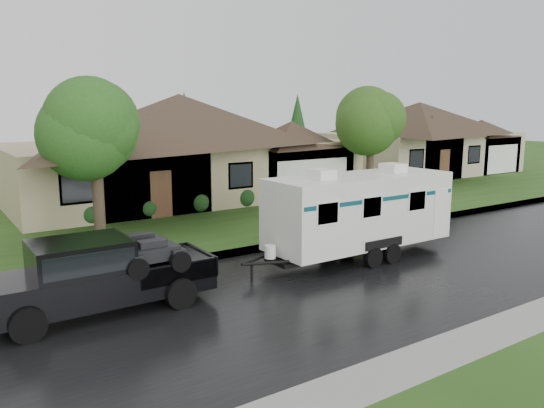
{
  "coord_description": "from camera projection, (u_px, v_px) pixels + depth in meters",
  "views": [
    {
      "loc": [
        -10.18,
        -13.1,
        4.96
      ],
      "look_at": [
        0.01,
        2.0,
        1.68
      ],
      "focal_mm": 35.0,
      "sensor_mm": 36.0,
      "label": 1
    }
  ],
  "objects": [
    {
      "name": "shrub_row",
      "position": [
        222.0,
        199.0,
        25.74
      ],
      "size": [
        13.6,
        1.0,
        1.0
      ],
      "color": "#143814",
      "rests_on": "lawn"
    },
    {
      "name": "travel_trailer",
      "position": [
        360.0,
        210.0,
        17.64
      ],
      "size": [
        6.92,
        2.43,
        3.1
      ],
      "color": "white",
      "rests_on": "ground"
    },
    {
      "name": "tree_left_green",
      "position": [
        94.0,
        130.0,
        18.21
      ],
      "size": [
        3.55,
        3.55,
        5.88
      ],
      "color": "#382B1E",
      "rests_on": "lawn"
    },
    {
      "name": "ground",
      "position": [
        306.0,
        264.0,
        17.17
      ],
      "size": [
        140.0,
        140.0,
        0.0
      ],
      "primitive_type": "plane",
      "color": "#244A17",
      "rests_on": "ground"
    },
    {
      "name": "pickup_truck",
      "position": [
        93.0,
        273.0,
        12.91
      ],
      "size": [
        5.61,
        2.13,
        1.87
      ],
      "color": "black",
      "rests_on": "ground"
    },
    {
      "name": "tree_right_green",
      "position": [
        371.0,
        122.0,
        28.44
      ],
      "size": [
        3.55,
        3.55,
        5.88
      ],
      "color": "#382B1E",
      "rests_on": "lawn"
    },
    {
      "name": "curb",
      "position": [
        268.0,
        247.0,
        18.99
      ],
      "size": [
        140.0,
        0.5,
        0.15
      ],
      "primitive_type": "cube",
      "color": "gray",
      "rests_on": "ground"
    },
    {
      "name": "road",
      "position": [
        348.0,
        280.0,
        15.54
      ],
      "size": [
        140.0,
        8.0,
        0.01
      ],
      "primitive_type": "cube",
      "color": "black",
      "rests_on": "ground"
    },
    {
      "name": "lawn",
      "position": [
        141.0,
        198.0,
        29.4
      ],
      "size": [
        140.0,
        26.0,
        0.15
      ],
      "primitive_type": "cube",
      "color": "#244A17",
      "rests_on": "ground"
    },
    {
      "name": "house_main",
      "position": [
        186.0,
        134.0,
        29.09
      ],
      "size": [
        19.44,
        10.8,
        6.9
      ],
      "color": "tan",
      "rests_on": "lawn"
    },
    {
      "name": "house_neighbor",
      "position": [
        423.0,
        130.0,
        40.54
      ],
      "size": [
        15.12,
        9.72,
        6.45
      ],
      "color": "tan",
      "rests_on": "lawn"
    }
  ]
}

